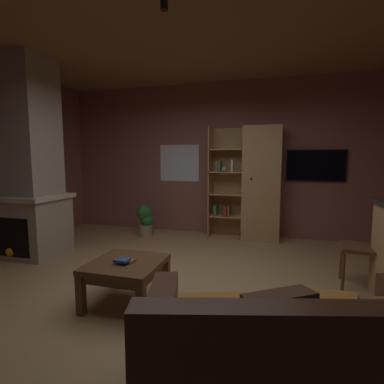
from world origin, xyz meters
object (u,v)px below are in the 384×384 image
(dining_chair, at_px, (371,243))
(bookshelf_cabinet, at_px, (256,184))
(coffee_table, at_px, (126,270))
(table_book_0, at_px, (127,261))
(table_book_1, at_px, (122,260))
(wall_mounted_tv, at_px, (316,165))
(stone_fireplace, at_px, (26,168))
(leather_couch, at_px, (298,373))
(potted_floor_plant, at_px, (145,219))

(dining_chair, bearing_deg, bookshelf_cabinet, 127.48)
(coffee_table, height_order, table_book_0, table_book_0)
(coffee_table, bearing_deg, table_book_1, -95.56)
(bookshelf_cabinet, distance_m, coffee_table, 3.04)
(coffee_table, height_order, wall_mounted_tv, wall_mounted_tv)
(stone_fireplace, height_order, leather_couch, stone_fireplace)
(coffee_table, distance_m, potted_floor_plant, 2.61)
(stone_fireplace, height_order, table_book_1, stone_fireplace)
(bookshelf_cabinet, distance_m, dining_chair, 2.25)
(table_book_0, distance_m, table_book_1, 0.06)
(stone_fireplace, height_order, wall_mounted_tv, stone_fireplace)
(coffee_table, xyz_separation_m, table_book_1, (-0.01, -0.07, 0.12))
(bookshelf_cabinet, distance_m, potted_floor_plant, 2.15)
(coffee_table, relative_size, dining_chair, 0.75)
(bookshelf_cabinet, height_order, table_book_0, bookshelf_cabinet)
(dining_chair, distance_m, potted_floor_plant, 3.64)
(bookshelf_cabinet, relative_size, coffee_table, 2.90)
(bookshelf_cabinet, bearing_deg, table_book_1, -110.89)
(dining_chair, relative_size, potted_floor_plant, 1.56)
(potted_floor_plant, bearing_deg, coffee_table, -69.05)
(leather_couch, height_order, dining_chair, dining_chair)
(dining_chair, bearing_deg, table_book_0, -156.66)
(table_book_1, relative_size, wall_mounted_tv, 0.14)
(coffee_table, xyz_separation_m, wall_mounted_tv, (2.07, 2.98, 0.98))
(leather_couch, bearing_deg, stone_fireplace, 152.22)
(dining_chair, bearing_deg, wall_mounted_tv, 100.05)
(stone_fireplace, distance_m, dining_chair, 4.63)
(table_book_1, xyz_separation_m, potted_floor_plant, (-0.93, 2.50, -0.15))
(table_book_1, bearing_deg, dining_chair, 24.20)
(bookshelf_cabinet, xyz_separation_m, dining_chair, (1.34, -1.75, -0.47))
(leather_couch, relative_size, table_book_0, 12.84)
(stone_fireplace, bearing_deg, coffee_table, -24.61)
(coffee_table, height_order, potted_floor_plant, potted_floor_plant)
(bookshelf_cabinet, bearing_deg, stone_fireplace, -151.10)
(stone_fireplace, relative_size, potted_floor_plant, 4.86)
(leather_couch, height_order, table_book_0, leather_couch)
(dining_chair, xyz_separation_m, potted_floor_plant, (-3.35, 1.41, -0.21))
(bookshelf_cabinet, relative_size, table_book_0, 14.38)
(stone_fireplace, relative_size, coffee_table, 4.14)
(potted_floor_plant, bearing_deg, wall_mounted_tv, 10.32)
(wall_mounted_tv, bearing_deg, dining_chair, -79.95)
(bookshelf_cabinet, relative_size, leather_couch, 1.12)
(leather_couch, bearing_deg, bookshelf_cabinet, 96.97)
(stone_fireplace, bearing_deg, bookshelf_cabinet, 28.90)
(table_book_0, height_order, table_book_1, table_book_1)
(leather_couch, bearing_deg, dining_chair, 65.90)
(table_book_0, bearing_deg, coffee_table, 147.33)
(stone_fireplace, relative_size, table_book_0, 20.55)
(stone_fireplace, relative_size, wall_mounted_tv, 2.96)
(stone_fireplace, xyz_separation_m, table_book_0, (2.17, -1.00, -0.86))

